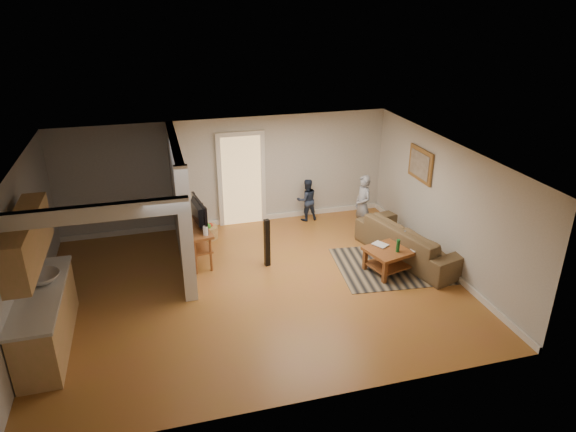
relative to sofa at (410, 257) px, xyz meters
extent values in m
plane|color=olive|center=(-3.30, -0.33, 0.00)|extent=(7.50, 7.50, 0.00)
cube|color=#ADABA6|center=(-3.30, 2.67, 1.25)|extent=(7.50, 0.04, 2.50)
cube|color=#ADABA6|center=(-7.05, -0.33, 1.25)|extent=(0.04, 6.00, 2.50)
cube|color=#ADABA6|center=(0.45, -0.33, 1.25)|extent=(0.04, 6.00, 2.50)
cube|color=white|center=(-3.30, -0.33, 2.50)|extent=(7.50, 6.00, 0.04)
cube|color=#ADABA6|center=(-4.50, 1.12, 1.25)|extent=(0.15, 3.10, 2.50)
cube|color=white|center=(-4.50, -0.43, 1.25)|extent=(0.22, 0.10, 2.50)
cube|color=white|center=(-3.30, 2.64, 0.06)|extent=(7.50, 0.04, 0.12)
cube|color=white|center=(0.42, -0.33, 0.06)|extent=(0.04, 6.00, 0.12)
cube|color=#D8B272|center=(-3.00, 2.61, 1.05)|extent=(0.90, 0.06, 2.10)
cube|color=tan|center=(-6.73, -1.13, 0.45)|extent=(0.60, 2.20, 0.90)
cube|color=beige|center=(-6.73, -1.13, 0.92)|extent=(0.64, 2.24, 0.05)
cube|color=tan|center=(-6.75, -1.13, 1.80)|extent=(0.35, 2.00, 0.70)
imported|color=silver|center=(-6.73, -0.83, 0.94)|extent=(0.54, 0.54, 0.19)
cube|color=black|center=(-4.42, 0.47, 1.85)|extent=(0.03, 0.40, 0.34)
cube|color=black|center=(-4.42, 0.97, 1.85)|extent=(0.03, 0.40, 0.34)
cube|color=black|center=(-4.42, 1.47, 1.85)|extent=(0.03, 0.40, 0.34)
cube|color=olive|center=(0.41, 0.67, 1.75)|extent=(0.04, 0.90, 0.68)
cube|color=black|center=(-0.37, -0.27, 0.01)|extent=(2.63, 2.04, 0.01)
imported|color=#403620|center=(0.00, 0.00, 0.00)|extent=(1.60, 2.65, 0.72)
cube|color=brown|center=(-0.50, -0.39, 0.46)|extent=(1.41, 1.03, 0.06)
cube|color=silver|center=(-0.50, -0.39, 0.47)|extent=(0.87, 0.63, 0.02)
cube|color=brown|center=(-0.50, -0.39, 0.16)|extent=(1.28, 0.90, 0.03)
cube|color=brown|center=(-0.96, -0.81, 0.23)|extent=(0.09, 0.09, 0.46)
cube|color=brown|center=(0.11, -0.53, 0.23)|extent=(0.09, 0.09, 0.46)
cube|color=brown|center=(-1.11, -0.24, 0.23)|extent=(0.09, 0.09, 0.46)
cube|color=brown|center=(-0.04, 0.04, 0.23)|extent=(0.09, 0.09, 0.46)
imported|color=navy|center=(-0.28, -0.20, 0.49)|extent=(0.26, 0.26, 0.22)
cylinder|color=#124F1E|center=(-0.61, -0.58, 0.62)|extent=(0.07, 0.07, 0.25)
imported|color=#998C4C|center=(-0.90, -0.30, 0.49)|extent=(0.32, 0.35, 0.03)
imported|color=#66594C|center=(-0.35, -0.56, 0.49)|extent=(0.25, 0.32, 0.02)
cube|color=brown|center=(-4.25, 1.00, 0.73)|extent=(0.63, 1.26, 0.05)
cube|color=brown|center=(-4.25, 1.00, 0.40)|extent=(0.56, 1.15, 0.03)
cylinder|color=brown|center=(-4.32, 0.46, 0.37)|extent=(0.05, 0.05, 0.74)
cylinder|color=brown|center=(-4.48, 1.49, 0.37)|extent=(0.05, 0.05, 0.74)
cylinder|color=brown|center=(-4.02, 0.51, 0.37)|extent=(0.05, 0.05, 0.74)
cylinder|color=brown|center=(-4.18, 1.54, 0.37)|extent=(0.05, 0.05, 0.74)
imported|color=black|center=(-4.23, 1.00, 0.76)|extent=(0.27, 0.98, 0.56)
cylinder|color=white|center=(-4.08, 0.57, 0.85)|extent=(0.10, 0.10, 0.18)
cube|color=black|center=(-2.92, 0.44, 0.50)|extent=(0.11, 0.11, 0.99)
cube|color=black|center=(-4.08, 1.43, 0.53)|extent=(0.13, 0.13, 1.06)
cylinder|color=olive|center=(-3.90, 1.98, 0.14)|extent=(0.43, 0.43, 0.28)
sphere|color=red|center=(-3.84, 2.02, 0.28)|extent=(0.13, 0.13, 0.13)
sphere|color=gold|center=(-3.96, 2.00, 0.30)|extent=(0.13, 0.13, 0.13)
sphere|color=green|center=(-3.90, 1.93, 0.31)|extent=(0.13, 0.13, 0.13)
imported|color=gray|center=(-0.53, 1.33, 0.00)|extent=(0.37, 0.52, 1.37)
imported|color=#202B43|center=(-1.50, 2.37, 0.00)|extent=(0.52, 0.42, 1.02)
camera|label=1|loc=(-4.90, -8.36, 5.01)|focal=32.00mm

